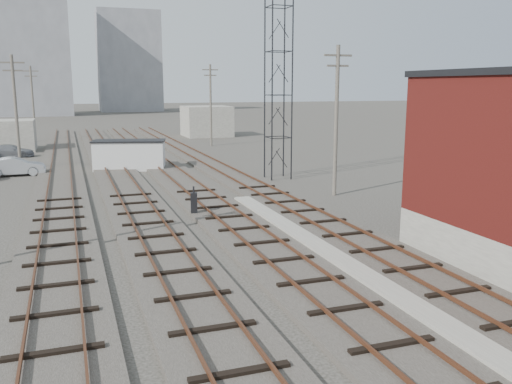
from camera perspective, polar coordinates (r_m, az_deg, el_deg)
name	(u,v)px	position (r m, az deg, el deg)	size (l,w,h in m)	color
ground	(151,146)	(62.34, -11.00, 4.78)	(320.00, 320.00, 0.00)	#282621
track_right	(223,171)	(42.42, -3.48, 2.23)	(3.20, 90.00, 0.39)	#332D28
track_mid_right	(172,174)	(41.53, -8.80, 1.93)	(3.20, 90.00, 0.39)	#332D28
track_mid_left	(118,176)	(41.01, -14.30, 1.60)	(3.20, 90.00, 0.39)	#332D28
track_left	(60,179)	(40.87, -19.89, 1.25)	(3.20, 90.00, 0.39)	#332D28
platform_curb	(367,279)	(19.11, 11.56, -8.99)	(0.90, 28.00, 0.26)	gray
lattice_tower	(278,73)	(39.09, 2.37, 12.36)	(1.60, 1.60, 15.00)	black
utility_pole_left_b	(16,110)	(46.52, -23.96, 7.89)	(1.80, 0.24, 9.00)	#595147
utility_pole_left_c	(33,102)	(71.46, -22.44, 8.79)	(1.80, 0.24, 9.00)	#595147
utility_pole_right_a	(336,117)	(33.18, 8.45, 7.82)	(1.80, 0.24, 9.00)	#595147
utility_pole_right_b	(211,103)	(61.33, -4.80, 9.33)	(1.80, 0.24, 9.00)	#595147
apartment_left	(18,48)	(136.91, -23.75, 13.67)	(22.00, 14.00, 30.00)	gray
apartment_right	(129,62)	(152.42, -13.23, 13.18)	(16.00, 12.00, 26.00)	gray
shed_right	(207,121)	(73.69, -5.23, 7.43)	(6.00, 6.00, 4.00)	gray
switch_stand	(194,203)	(28.04, -6.55, -1.18)	(0.40, 0.40, 1.47)	black
site_trailer	(129,155)	(44.72, -13.17, 3.83)	(6.09, 3.75, 2.39)	silver
car_silver	(16,166)	(44.49, -23.98, 2.47)	(1.47, 4.21, 1.39)	#AFB3B7
car_grey	(11,151)	(56.53, -24.36, 3.97)	(1.66, 4.07, 1.18)	slate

